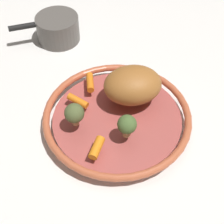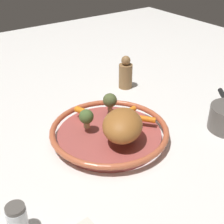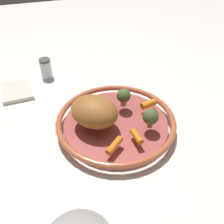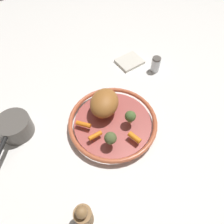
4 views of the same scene
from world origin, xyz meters
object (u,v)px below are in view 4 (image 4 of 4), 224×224
(baby_carrot_back, at_px, (135,137))
(baby_carrot_right, at_px, (95,136))
(roast_chicken_piece, at_px, (104,103))
(salt_shaker, at_px, (156,64))
(saucepan, at_px, (15,127))
(dish_towel, at_px, (130,62))
(baby_carrot_center, at_px, (83,124))
(broccoli_floret_large, at_px, (110,138))
(serving_bowl, at_px, (113,123))
(pepper_mill, at_px, (84,216))
(broccoli_floret_mid, at_px, (130,117))

(baby_carrot_back, relative_size, baby_carrot_right, 0.96)
(roast_chicken_piece, height_order, baby_carrot_back, roast_chicken_piece)
(baby_carrot_back, bearing_deg, baby_carrot_right, 145.18)
(salt_shaker, bearing_deg, saucepan, 179.99)
(baby_carrot_right, bearing_deg, dish_towel, 40.22)
(baby_carrot_back, bearing_deg, dish_towel, 57.73)
(baby_carrot_center, xyz_separation_m, broccoli_floret_large, (0.05, -0.12, 0.03))
(baby_carrot_back, height_order, baby_carrot_center, baby_carrot_back)
(serving_bowl, bearing_deg, baby_carrot_center, 161.07)
(baby_carrot_right, xyz_separation_m, pepper_mill, (-0.16, -0.22, 0.01))
(roast_chicken_piece, height_order, saucepan, roast_chicken_piece)
(pepper_mill, bearing_deg, baby_carrot_center, 63.46)
(roast_chicken_piece, relative_size, pepper_mill, 1.06)
(saucepan, bearing_deg, roast_chicken_piece, -17.62)
(dish_towel, bearing_deg, broccoli_floret_large, -132.54)
(baby_carrot_back, xyz_separation_m, salt_shaker, (0.32, 0.28, -0.01))
(broccoli_floret_large, xyz_separation_m, pepper_mill, (-0.19, -0.17, -0.02))
(baby_carrot_right, height_order, broccoli_floret_mid, broccoli_floret_mid)
(roast_chicken_piece, relative_size, broccoli_floret_large, 2.35)
(baby_carrot_center, bearing_deg, dish_towel, 32.60)
(salt_shaker, bearing_deg, broccoli_floret_mid, -144.43)
(broccoli_floret_large, bearing_deg, roast_chicken_piece, 67.70)
(baby_carrot_right, distance_m, dish_towel, 0.48)
(salt_shaker, bearing_deg, pepper_mill, -144.92)
(baby_carrot_right, bearing_deg, baby_carrot_back, -34.82)
(baby_carrot_right, bearing_deg, broccoli_floret_large, -55.98)
(baby_carrot_back, bearing_deg, roast_chicken_piece, 98.10)
(baby_carrot_back, distance_m, baby_carrot_center, 0.20)
(serving_bowl, bearing_deg, roast_chicken_piece, 90.05)
(roast_chicken_piece, xyz_separation_m, baby_carrot_back, (0.02, -0.17, -0.03))
(roast_chicken_piece, relative_size, dish_towel, 1.12)
(salt_shaker, relative_size, pepper_mill, 0.59)
(serving_bowl, height_order, roast_chicken_piece, roast_chicken_piece)
(broccoli_floret_large, height_order, pepper_mill, pepper_mill)
(roast_chicken_piece, bearing_deg, baby_carrot_center, -166.51)
(baby_carrot_right, distance_m, broccoli_floret_large, 0.07)
(salt_shaker, bearing_deg, dish_towel, 123.27)
(pepper_mill, bearing_deg, roast_chicken_piece, 51.21)
(salt_shaker, height_order, saucepan, same)
(serving_bowl, height_order, broccoli_floret_large, broccoli_floret_large)
(roast_chicken_piece, distance_m, baby_carrot_center, 0.11)
(baby_carrot_right, bearing_deg, broccoli_floret_mid, -4.16)
(baby_carrot_center, relative_size, baby_carrot_right, 1.09)
(serving_bowl, xyz_separation_m, roast_chicken_piece, (-0.00, 0.06, 0.06))
(dish_towel, bearing_deg, baby_carrot_back, -122.27)
(roast_chicken_piece, distance_m, broccoli_floret_large, 0.15)
(baby_carrot_right, bearing_deg, baby_carrot_center, 102.36)
(dish_towel, bearing_deg, pepper_mill, -134.65)
(broccoli_floret_mid, bearing_deg, pepper_mill, -145.40)
(serving_bowl, distance_m, pepper_mill, 0.35)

